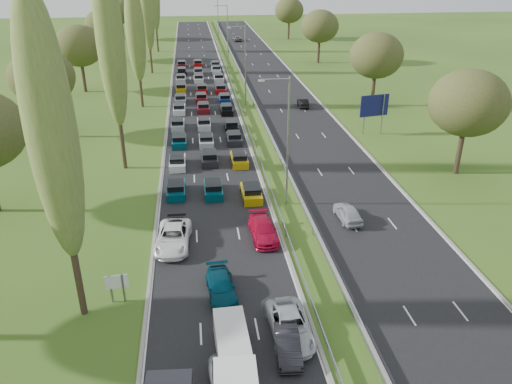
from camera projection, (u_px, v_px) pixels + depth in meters
ground at (244, 102)px, 80.21m from camera, size 260.00×260.00×0.00m
near_carriageway at (202, 99)px, 81.67m from camera, size 10.50×215.00×0.04m
far_carriageway at (283, 96)px, 83.23m from camera, size 10.50×215.00×0.04m
central_reservation at (243, 94)px, 82.22m from camera, size 2.36×215.00×0.32m
lamp_columns at (245, 66)px, 75.85m from camera, size 0.18×140.18×12.00m
poplar_row at (127, 34)px, 62.46m from camera, size 2.80×127.80×22.44m
woodland_left at (34, 83)px, 58.29m from camera, size 8.00×166.00×11.10m
woodland_right at (398, 67)px, 67.22m from camera, size 8.00×153.00×11.10m
traffic_queue_fill at (203, 104)px, 77.02m from camera, size 9.04×68.98×0.80m
near_car_2 at (173, 237)px, 39.83m from camera, size 3.07×5.85×1.57m
near_car_3 at (177, 233)px, 40.66m from camera, size 1.86×4.55×1.32m
near_car_7 at (221, 287)px, 34.09m from camera, size 2.16×4.68×1.32m
near_car_9 at (287, 344)px, 29.08m from camera, size 1.65×4.06×1.31m
near_car_10 at (290, 326)px, 30.40m from camera, size 2.56×5.25×1.44m
near_car_11 at (263, 230)px, 41.06m from camera, size 2.24×5.09×1.45m
far_car_0 at (348, 213)px, 43.86m from camera, size 1.87×4.23×1.41m
far_car_1 at (303, 103)px, 77.04m from camera, size 1.62×4.04×1.31m
far_car_2 at (237, 38)px, 137.47m from camera, size 2.37×4.78×1.30m
white_van_rear at (232, 342)px, 28.81m from camera, size 1.81×4.62×1.86m
info_sign at (117, 285)px, 33.15m from camera, size 1.50×0.23×2.10m
direction_sign at (374, 107)px, 64.07m from camera, size 3.95×0.83×5.20m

